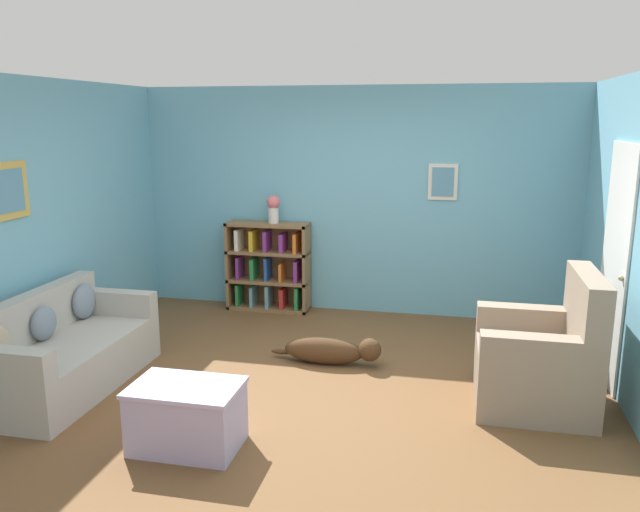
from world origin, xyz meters
TOP-DOWN VIEW (x-y plane):
  - ground_plane at (0.00, 0.00)m, footprint 14.00×14.00m
  - wall_back at (0.00, 2.25)m, footprint 5.60×0.13m
  - wall_left at (-2.55, -0.00)m, footprint 0.13×5.00m
  - couch at (-2.04, -0.47)m, footprint 0.81×1.71m
  - bookshelf at (-0.98, 2.05)m, footprint 0.97×0.31m
  - recliner_chair at (1.88, 0.05)m, footprint 0.88×0.93m
  - coffee_table at (-0.60, -1.18)m, footprint 0.75×0.50m
  - dog at (0.09, 0.51)m, footprint 1.06×0.22m
  - vase at (-0.91, 2.03)m, footprint 0.16×0.16m

SIDE VIEW (x-z plane):
  - ground_plane at x=0.00m, z-range 0.00..0.00m
  - dog at x=0.09m, z-range -0.01..0.27m
  - coffee_table at x=-0.60m, z-range 0.01..0.47m
  - couch at x=-2.04m, z-range -0.10..0.70m
  - recliner_chair at x=1.88m, z-range -0.17..0.93m
  - bookshelf at x=-0.98m, z-range -0.01..1.04m
  - vase at x=-0.91m, z-range 1.07..1.39m
  - wall_back at x=0.00m, z-range 0.00..2.60m
  - wall_left at x=-2.55m, z-range 0.00..2.60m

